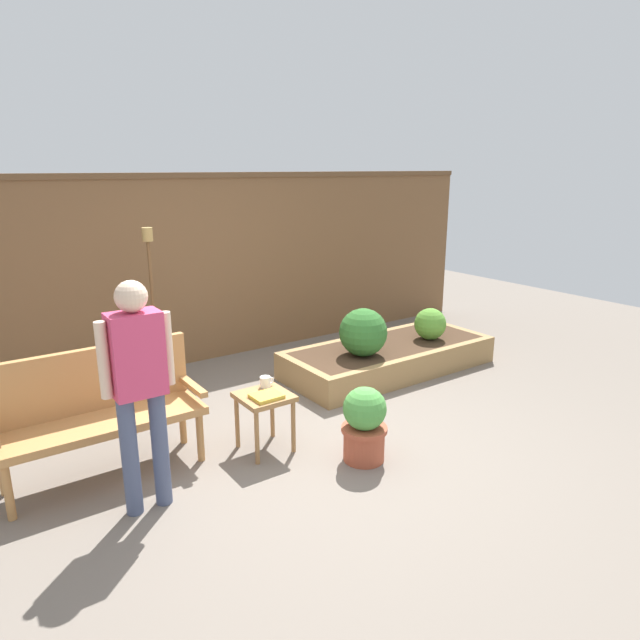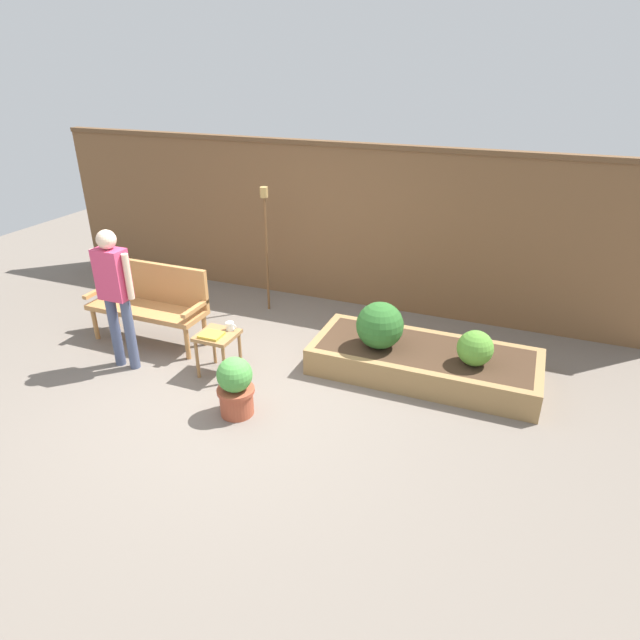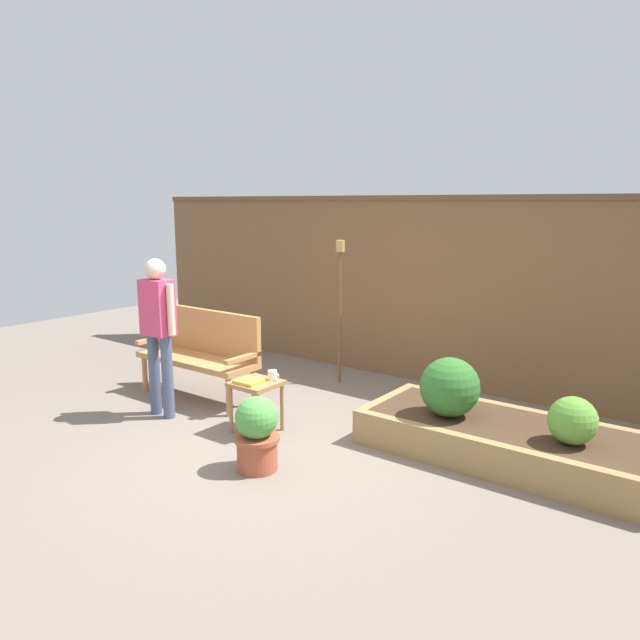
% 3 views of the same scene
% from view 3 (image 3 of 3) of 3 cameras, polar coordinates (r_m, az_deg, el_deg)
% --- Properties ---
extents(ground_plane, '(14.00, 14.00, 0.00)m').
position_cam_3_polar(ground_plane, '(5.27, -4.82, -12.15)').
color(ground_plane, '#70665B').
extents(fence_back, '(8.40, 0.14, 2.16)m').
position_cam_3_polar(fence_back, '(7.06, 9.22, 2.96)').
color(fence_back, brown).
rests_on(fence_back, ground_plane).
extents(garden_bench, '(1.44, 0.48, 0.94)m').
position_cam_3_polar(garden_bench, '(6.56, -11.11, -2.60)').
color(garden_bench, '#B77F47').
rests_on(garden_bench, ground_plane).
extents(side_table, '(0.40, 0.40, 0.48)m').
position_cam_3_polar(side_table, '(5.52, -6.09, -6.67)').
color(side_table, '#9E7042').
rests_on(side_table, ground_plane).
extents(cup_on_table, '(0.12, 0.09, 0.09)m').
position_cam_3_polar(cup_on_table, '(5.52, -4.53, -5.27)').
color(cup_on_table, white).
rests_on(cup_on_table, side_table).
extents(book_on_table, '(0.23, 0.20, 0.03)m').
position_cam_3_polar(book_on_table, '(5.46, -6.80, -5.84)').
color(book_on_table, gold).
rests_on(book_on_table, side_table).
extents(potted_boxwood, '(0.36, 0.36, 0.60)m').
position_cam_3_polar(potted_boxwood, '(4.80, -6.04, -10.64)').
color(potted_boxwood, '#A84C33').
rests_on(potted_boxwood, ground_plane).
extents(raised_planter_bed, '(2.40, 1.00, 0.30)m').
position_cam_3_polar(raised_planter_bed, '(5.25, 17.42, -10.96)').
color(raised_planter_bed, '#997547').
rests_on(raised_planter_bed, ground_plane).
extents(shrub_near_bench, '(0.51, 0.51, 0.51)m').
position_cam_3_polar(shrub_near_bench, '(5.18, 12.26, -6.27)').
color(shrub_near_bench, brown).
rests_on(shrub_near_bench, raised_planter_bed).
extents(shrub_far_corner, '(0.36, 0.36, 0.36)m').
position_cam_3_polar(shrub_far_corner, '(4.90, 22.93, -8.82)').
color(shrub_far_corner, brown).
rests_on(shrub_far_corner, raised_planter_bed).
extents(tiki_torch, '(0.10, 0.10, 1.66)m').
position_cam_3_polar(tiki_torch, '(6.82, 1.92, 3.25)').
color(tiki_torch, brown).
rests_on(tiki_torch, ground_plane).
extents(person_by_bench, '(0.47, 0.20, 1.56)m').
position_cam_3_polar(person_by_bench, '(5.97, -15.17, -0.32)').
color(person_by_bench, '#475170').
rests_on(person_by_bench, ground_plane).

